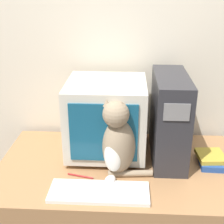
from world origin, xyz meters
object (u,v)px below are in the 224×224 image
cat (118,142)px  pen (80,176)px  crt_monitor (106,117)px  keyboard (99,192)px  computer_tower (169,118)px  book_stack (210,159)px

cat → pen: 0.26m
crt_monitor → cat: (0.07, -0.21, -0.04)m
keyboard → cat: 0.26m
computer_tower → book_stack: 0.32m
computer_tower → cat: size_ratio=1.15×
crt_monitor → pen: 0.36m
keyboard → pen: bearing=129.4°
cat → book_stack: 0.54m
computer_tower → cat: 0.34m
computer_tower → keyboard: bearing=-133.8°
computer_tower → pen: computer_tower is taller
crt_monitor → computer_tower: (0.34, -0.02, 0.02)m
keyboard → cat: cat is taller
book_stack → pen: (-0.69, -0.17, -0.02)m
keyboard → crt_monitor: bearing=88.9°
cat → crt_monitor: bearing=126.5°
keyboard → book_stack: 0.65m
pen → crt_monitor: bearing=66.0°
cat → keyboard: bearing=-95.6°
crt_monitor → computer_tower: computer_tower is taller
crt_monitor → cat: size_ratio=1.04×
crt_monitor → pen: (-0.12, -0.26, -0.22)m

